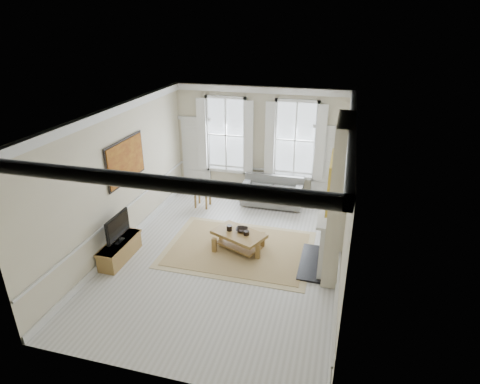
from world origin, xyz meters
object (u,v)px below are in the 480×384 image
(side_table, at_px, (203,194))
(tv_stand, at_px, (120,250))
(coffee_table, at_px, (239,236))
(sofa, at_px, (272,193))

(side_table, relative_size, tv_stand, 0.40)
(tv_stand, bearing_deg, coffee_table, 23.49)
(side_table, relative_size, coffee_table, 0.36)
(side_table, xyz_separation_m, coffee_table, (1.66, -2.06, -0.03))
(sofa, distance_m, side_table, 2.08)
(coffee_table, bearing_deg, tv_stand, -132.74)
(sofa, height_order, tv_stand, sofa)
(side_table, height_order, coffee_table, side_table)
(sofa, relative_size, tv_stand, 1.38)
(side_table, height_order, tv_stand, side_table)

